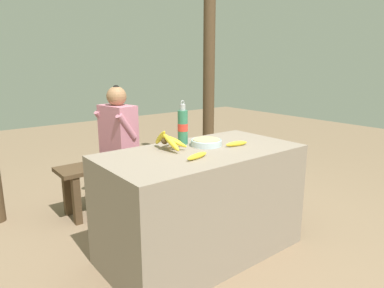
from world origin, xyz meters
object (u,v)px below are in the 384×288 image
(loose_banana_side, at_px, (236,144))
(support_post_far, at_px, (209,59))
(banana_bunch_ripe, at_px, (168,140))
(banana_bunch_green, at_px, (178,144))
(water_bottle, at_px, (183,126))
(serving_bowl, at_px, (206,142))
(seated_vendor, at_px, (114,140))
(loose_banana_front, at_px, (197,156))
(wooden_bench, at_px, (139,164))

(loose_banana_side, bearing_deg, support_post_far, 55.06)
(loose_banana_side, bearing_deg, banana_bunch_ripe, 152.83)
(banana_bunch_ripe, xyz_separation_m, banana_bunch_green, (0.76, 0.95, -0.32))
(banana_bunch_ripe, bearing_deg, water_bottle, 21.87)
(serving_bowl, distance_m, banana_bunch_green, 1.17)
(banana_bunch_green, bearing_deg, water_bottle, -123.80)
(banana_bunch_ripe, bearing_deg, seated_vendor, 87.86)
(loose_banana_front, xyz_separation_m, loose_banana_side, (0.43, 0.08, 0.00))
(banana_bunch_ripe, distance_m, wooden_bench, 1.10)
(seated_vendor, bearing_deg, serving_bowl, 93.46)
(water_bottle, relative_size, banana_bunch_green, 0.97)
(water_bottle, bearing_deg, banana_bunch_ripe, -158.13)
(serving_bowl, relative_size, loose_banana_side, 1.22)
(serving_bowl, bearing_deg, banana_bunch_green, 64.46)
(water_bottle, bearing_deg, wooden_bench, 81.93)
(water_bottle, distance_m, loose_banana_side, 0.40)
(water_bottle, xyz_separation_m, seated_vendor, (-0.14, 0.84, -0.23))
(loose_banana_front, height_order, support_post_far, support_post_far)
(support_post_far, bearing_deg, water_bottle, -136.86)
(loose_banana_side, bearing_deg, water_bottle, 131.40)
(loose_banana_front, relative_size, wooden_bench, 0.12)
(serving_bowl, relative_size, water_bottle, 0.70)
(serving_bowl, relative_size, loose_banana_front, 1.17)
(wooden_bench, distance_m, support_post_far, 1.61)
(banana_bunch_ripe, relative_size, water_bottle, 1.00)
(loose_banana_side, height_order, wooden_bench, loose_banana_side)
(water_bottle, distance_m, banana_bunch_green, 1.13)
(loose_banana_front, xyz_separation_m, banana_bunch_green, (0.76, 1.25, -0.27))
(water_bottle, relative_size, loose_banana_side, 1.74)
(water_bottle, relative_size, wooden_bench, 0.20)
(serving_bowl, bearing_deg, wooden_bench, 88.50)
(water_bottle, bearing_deg, seated_vendor, 99.46)
(banana_bunch_ripe, bearing_deg, banana_bunch_green, 51.21)
(banana_bunch_ripe, bearing_deg, serving_bowl, -15.87)
(loose_banana_front, bearing_deg, serving_bowl, 40.04)
(seated_vendor, bearing_deg, wooden_bench, 178.53)
(support_post_far, bearing_deg, wooden_bench, -163.10)
(serving_bowl, relative_size, wooden_bench, 0.14)
(serving_bowl, xyz_separation_m, wooden_bench, (0.03, 1.03, -0.41))
(serving_bowl, height_order, water_bottle, water_bottle)
(loose_banana_side, bearing_deg, serving_bowl, 137.81)
(serving_bowl, distance_m, seated_vendor, 1.03)
(loose_banana_front, bearing_deg, water_bottle, 65.57)
(loose_banana_side, distance_m, banana_bunch_green, 1.25)
(banana_bunch_ripe, bearing_deg, loose_banana_front, -88.95)
(wooden_bench, height_order, seated_vendor, seated_vendor)
(wooden_bench, bearing_deg, banana_bunch_ripe, -107.45)
(loose_banana_side, height_order, seated_vendor, seated_vendor)
(banana_bunch_ripe, relative_size, support_post_far, 0.11)
(water_bottle, relative_size, support_post_far, 0.12)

